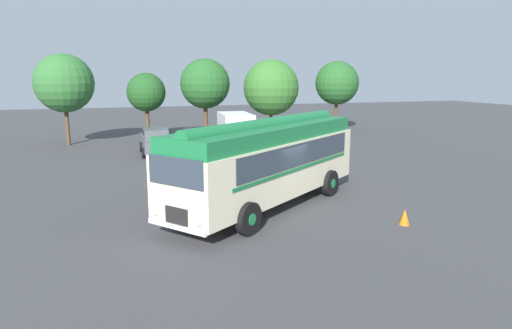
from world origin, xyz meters
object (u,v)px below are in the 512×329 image
at_px(car_near_left, 156,141).
at_px(box_van, 237,131).
at_px(vintage_bus, 268,159).
at_px(car_mid_left, 196,141).
at_px(traffic_cone, 405,217).

distance_m(car_near_left, box_van, 5.44).
bearing_deg(vintage_bus, box_van, 79.56).
distance_m(car_mid_left, traffic_cone, 17.11).
xyz_separation_m(vintage_bus, traffic_cone, (3.78, -3.55, -1.62)).
bearing_deg(traffic_cone, vintage_bus, 136.80).
xyz_separation_m(car_mid_left, box_van, (2.86, 0.20, 0.52)).
height_order(car_near_left, box_van, box_van).
xyz_separation_m(car_near_left, car_mid_left, (2.53, -0.68, 0.00)).
distance_m(vintage_bus, box_van, 13.45).
height_order(vintage_bus, box_van, vintage_bus).
distance_m(car_mid_left, box_van, 2.91).
distance_m(car_near_left, traffic_cone, 18.53).
bearing_deg(vintage_bus, car_near_left, 102.17).
bearing_deg(vintage_bus, traffic_cone, -43.20).
relative_size(box_van, traffic_cone, 10.74).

